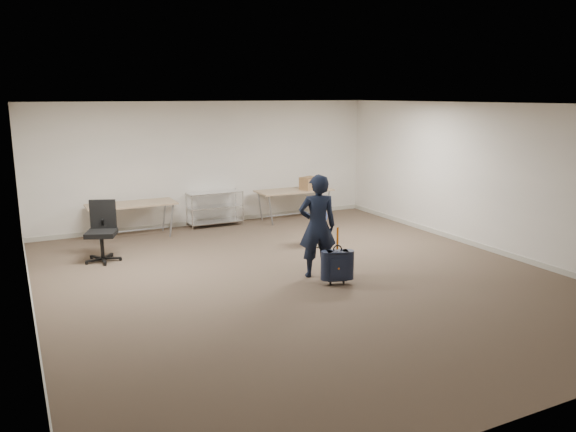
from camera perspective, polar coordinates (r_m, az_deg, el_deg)
ground at (r=9.23m, az=1.32°, el=-6.34°), size 9.00×9.00×0.00m
room_shell at (r=10.40m, az=-2.25°, el=-3.91°), size 8.00×9.00×9.00m
folding_table_left at (r=12.10m, az=-15.62°, el=1.00°), size 1.80×0.75×0.73m
folding_table_right at (r=13.32m, az=0.62°, el=2.45°), size 1.80×0.75×0.73m
wire_shelf at (r=12.86m, az=-7.45°, el=0.92°), size 1.22×0.47×0.80m
person at (r=9.12m, az=3.01°, el=-1.03°), size 0.71×0.57×1.70m
suitcase at (r=8.87m, az=5.02°, el=-5.02°), size 0.38×0.29×0.92m
office_chair at (r=10.64m, az=-18.32°, el=-2.61°), size 0.66×0.66×1.08m
equipment_cart at (r=11.21m, az=3.10°, el=-1.72°), size 0.65×0.65×0.92m
cardboard_box at (r=13.37m, az=2.16°, el=3.35°), size 0.47×0.41×0.30m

